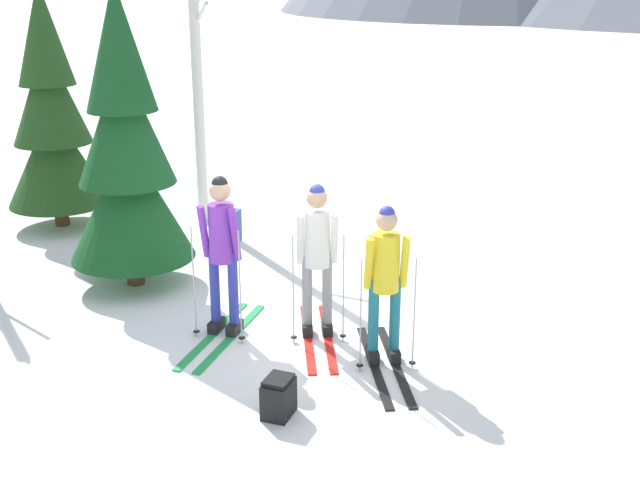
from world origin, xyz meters
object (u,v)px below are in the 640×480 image
(skier_in_purple, at_px, (223,246))
(birch_tree_tall, at_px, (197,74))
(skier_in_yellow, at_px, (385,277))
(backpack_on_snow_front, at_px, (279,397))
(pine_tree_mid, at_px, (126,152))
(skier_in_white, at_px, (317,252))
(pine_tree_near, at_px, (51,118))

(skier_in_purple, xyz_separation_m, birch_tree_tall, (-2.27, 3.63, 1.30))
(skier_in_yellow, height_order, backpack_on_snow_front, skier_in_yellow)
(skier_in_yellow, distance_m, pine_tree_mid, 3.80)
(skier_in_white, height_order, birch_tree_tall, birch_tree_tall)
(pine_tree_mid, distance_m, backpack_on_snow_front, 4.10)
(skier_in_purple, relative_size, skier_in_yellow, 1.04)
(pine_tree_mid, relative_size, birch_tree_tall, 0.83)
(skier_in_yellow, relative_size, birch_tree_tall, 0.38)
(skier_in_purple, relative_size, backpack_on_snow_front, 4.76)
(skier_in_white, distance_m, backpack_on_snow_front, 1.92)
(skier_in_purple, xyz_separation_m, pine_tree_mid, (-1.76, 0.91, 0.70))
(pine_tree_mid, height_order, birch_tree_tall, birch_tree_tall)
(skier_in_purple, xyz_separation_m, skier_in_yellow, (1.83, -0.02, -0.09))
(skier_in_purple, xyz_separation_m, skier_in_white, (0.96, 0.33, -0.05))
(skier_in_yellow, distance_m, pine_tree_near, 6.64)
(backpack_on_snow_front, bearing_deg, birch_tree_tall, 125.02)
(pine_tree_near, bearing_deg, backpack_on_snow_front, -36.08)
(skier_in_white, distance_m, skier_in_yellow, 0.94)
(skier_in_purple, height_order, pine_tree_near, pine_tree_near)
(pine_tree_near, bearing_deg, skier_in_purple, -31.62)
(skier_in_yellow, bearing_deg, skier_in_purple, 179.24)
(skier_in_yellow, bearing_deg, pine_tree_mid, 165.49)
(pine_tree_near, xyz_separation_m, birch_tree_tall, (1.96, 1.03, 0.63))
(pine_tree_near, bearing_deg, skier_in_white, -23.64)
(skier_in_white, bearing_deg, birch_tree_tall, 134.34)
(skier_in_purple, relative_size, pine_tree_near, 0.49)
(skier_in_purple, height_order, pine_tree_mid, pine_tree_mid)
(backpack_on_snow_front, bearing_deg, pine_tree_mid, 142.72)
(skier_in_purple, xyz_separation_m, pine_tree_near, (-4.22, 2.60, 0.67))
(skier_in_white, distance_m, birch_tree_tall, 4.81)
(skier_in_yellow, bearing_deg, birch_tree_tall, 138.24)
(pine_tree_near, distance_m, birch_tree_tall, 2.30)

